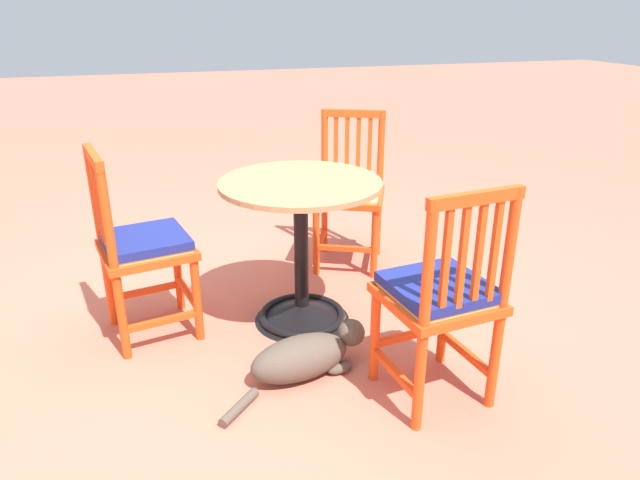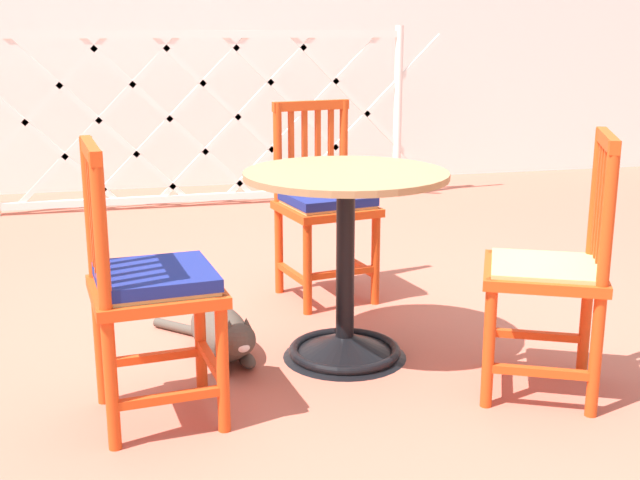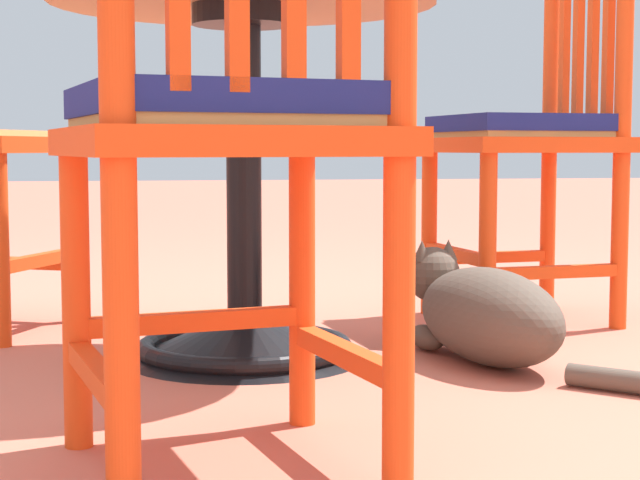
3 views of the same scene
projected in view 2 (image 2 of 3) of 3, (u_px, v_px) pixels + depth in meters
name	position (u px, v px, depth m)	size (l,w,h in m)	color
ground_plane	(327.00, 348.00, 3.29)	(24.00, 24.00, 0.00)	#BC604C
building_wall_backdrop	(211.00, 6.00, 6.43)	(10.00, 0.20, 2.80)	silver
lattice_fence_panel	(204.00, 118.00, 5.77)	(3.52, 0.06, 1.25)	silver
cafe_table	(345.00, 287.00, 3.14)	(0.76, 0.76, 0.73)	black
orange_chair_facing_out	(324.00, 205.00, 3.81)	(0.47, 0.47, 0.91)	#D64214
orange_chair_at_corner	(149.00, 287.00, 2.60)	(0.44, 0.44, 0.91)	#D64214
orange_chair_near_fence	(552.00, 273.00, 2.80)	(0.53, 0.53, 0.91)	#D64214
tabby_cat	(222.00, 334.00, 3.17)	(0.38, 0.69, 0.23)	#4C4238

